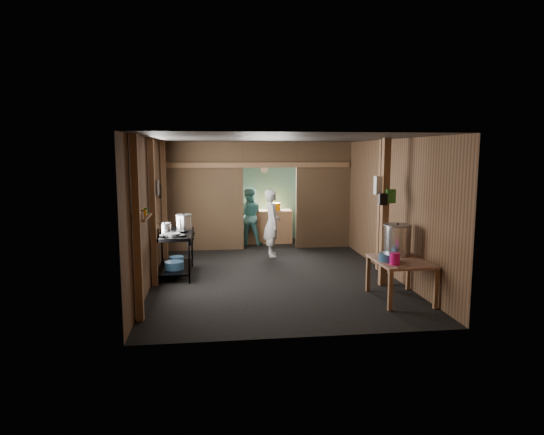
{
  "coord_description": "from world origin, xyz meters",
  "views": [
    {
      "loc": [
        -1.14,
        -9.22,
        2.36
      ],
      "look_at": [
        0.0,
        -0.2,
        1.1
      ],
      "focal_mm": 31.33,
      "sensor_mm": 36.0,
      "label": 1
    }
  ],
  "objects": [
    {
      "name": "worker_back",
      "position": [
        -0.23,
        2.71,
        0.73
      ],
      "size": [
        0.78,
        0.64,
        1.46
      ],
      "primitive_type": "imported",
      "rotation": [
        0.0,
        0.0,
        3.01
      ],
      "color": "#539E9A",
      "rests_on": "floor"
    },
    {
      "name": "pan_lid_small",
      "position": [
        -2.21,
        0.8,
        1.55
      ],
      "size": [
        0.03,
        0.3,
        0.3
      ],
      "primitive_type": "cylinder",
      "rotation": [
        0.0,
        1.57,
        0.0
      ],
      "color": "black",
      "rests_on": "wall_left"
    },
    {
      "name": "wall_clock",
      "position": [
        0.25,
        3.4,
        1.9
      ],
      "size": [
        0.2,
        0.03,
        0.2
      ],
      "primitive_type": "cylinder",
      "rotation": [
        1.57,
        0.0,
        0.0
      ],
      "color": "white",
      "rests_on": "wall_back"
    },
    {
      "name": "partition_left",
      "position": [
        -1.32,
        2.2,
        1.3
      ],
      "size": [
        1.85,
        0.1,
        2.6
      ],
      "primitive_type": "cube",
      "color": "brown",
      "rests_on": "floor"
    },
    {
      "name": "blue_tub_back",
      "position": [
        -1.88,
        0.27,
        0.22
      ],
      "size": [
        0.28,
        0.28,
        0.11
      ],
      "primitive_type": "cylinder",
      "color": "#315C83",
      "rests_on": "gas_range"
    },
    {
      "name": "wall_right",
      "position": [
        2.25,
        0.0,
        1.3
      ],
      "size": [
        0.0,
        7.0,
        2.6
      ],
      "primitive_type": "cube",
      "color": "brown",
      "rests_on": "ground"
    },
    {
      "name": "pink_bucket",
      "position": [
        1.61,
        -2.43,
        0.74
      ],
      "size": [
        0.2,
        0.2,
        0.18
      ],
      "primitive_type": "cylinder",
      "rotation": [
        0.0,
        0.0,
        -0.38
      ],
      "color": "#F3127F",
      "rests_on": "prep_table"
    },
    {
      "name": "bag_black",
      "position": [
        1.78,
        -1.38,
        1.55
      ],
      "size": [
        0.14,
        0.1,
        0.2
      ],
      "primitive_type": "cube",
      "color": "black",
      "rests_on": "post_free"
    },
    {
      "name": "partition_right",
      "position": [
        1.57,
        2.2,
        1.3
      ],
      "size": [
        1.35,
        0.1,
        2.6
      ],
      "primitive_type": "cube",
      "color": "brown",
      "rests_on": "floor"
    },
    {
      "name": "red_cup",
      "position": [
        -0.03,
        2.95,
        0.92
      ],
      "size": [
        0.12,
        0.12,
        0.14
      ],
      "primitive_type": "cylinder",
      "color": "#A82A0F",
      "rests_on": "back_counter"
    },
    {
      "name": "partition_header",
      "position": [
        0.25,
        2.2,
        2.3
      ],
      "size": [
        1.3,
        0.1,
        0.6
      ],
      "primitive_type": "cube",
      "color": "brown",
      "rests_on": "wall_back"
    },
    {
      "name": "post_left_b",
      "position": [
        -2.18,
        -0.8,
        1.3
      ],
      "size": [
        0.1,
        0.12,
        2.6
      ],
      "primitive_type": "cube",
      "color": "#98673F",
      "rests_on": "floor"
    },
    {
      "name": "cook",
      "position": [
        0.19,
        1.32,
        0.76
      ],
      "size": [
        0.38,
        0.57,
        1.53
      ],
      "primitive_type": "imported",
      "rotation": [
        0.0,
        0.0,
        1.6
      ],
      "color": "silver",
      "rests_on": "floor"
    },
    {
      "name": "yellow_tub",
      "position": [
        0.46,
        2.95,
        0.95
      ],
      "size": [
        0.34,
        0.34,
        0.19
      ],
      "primitive_type": "cylinder",
      "color": "orange",
      "rests_on": "back_counter"
    },
    {
      "name": "wall_shelf",
      "position": [
        -2.15,
        -2.1,
        1.4
      ],
      "size": [
        0.14,
        0.8,
        0.03
      ],
      "primitive_type": "cube",
      "color": "#98673F",
      "rests_on": "wall_left"
    },
    {
      "name": "bag_white",
      "position": [
        1.8,
        -1.22,
        1.78
      ],
      "size": [
        0.22,
        0.15,
        0.32
      ],
      "primitive_type": "cube",
      "color": "white",
      "rests_on": "post_free"
    },
    {
      "name": "stove_pot_large",
      "position": [
        -1.71,
        0.23,
        0.97
      ],
      "size": [
        0.38,
        0.38,
        0.32
      ],
      "primitive_type": null,
      "rotation": [
        0.0,
        0.0,
        -0.26
      ],
      "color": "silver",
      "rests_on": "gas_range"
    },
    {
      "name": "bag_green",
      "position": [
        1.92,
        -1.36,
        1.6
      ],
      "size": [
        0.16,
        0.12,
        0.24
      ],
      "primitive_type": "cube",
      "color": "#34862C",
      "rests_on": "post_free"
    },
    {
      "name": "wall_back",
      "position": [
        0.0,
        3.5,
        1.3
      ],
      "size": [
        4.5,
        0.0,
        2.6
      ],
      "primitive_type": "cube",
      "color": "brown",
      "rests_on": "ground"
    },
    {
      "name": "post_right",
      "position": [
        2.18,
        -0.2,
        1.3
      ],
      "size": [
        0.1,
        0.12,
        2.6
      ],
      "primitive_type": "cube",
      "color": "#98673F",
      "rests_on": "floor"
    },
    {
      "name": "blue_tub_front",
      "position": [
        -1.88,
        -0.32,
        0.24
      ],
      "size": [
        0.36,
        0.36,
        0.15
      ],
      "primitive_type": "cylinder",
      "color": "#315C83",
      "rests_on": "gas_range"
    },
    {
      "name": "stock_pot",
      "position": [
        1.91,
        -1.77,
        0.9
      ],
      "size": [
        0.55,
        0.55,
        0.54
      ],
      "primitive_type": null,
      "rotation": [
        0.0,
        0.0,
        0.2
      ],
      "color": "silver",
      "rests_on": "prep_table"
    },
    {
      "name": "jar_yellow",
      "position": [
        -2.15,
        -2.1,
        1.47
      ],
      "size": [
        0.08,
        0.08,
        0.1
      ],
      "primitive_type": "cylinder",
      "color": "orange",
      "rests_on": "wall_shelf"
    },
    {
      "name": "back_counter",
      "position": [
        0.3,
        2.95,
        0.42
      ],
      "size": [
        1.2,
        0.5,
        0.85
      ],
      "primitive_type": "cube",
      "color": "#98673F",
      "rests_on": "floor"
    },
    {
      "name": "ceiling",
      "position": [
        0.0,
        0.0,
        2.6
      ],
      "size": [
        4.5,
        7.0,
        0.0
      ],
      "primitive_type": "cube",
      "color": "#383533",
      "rests_on": "ground"
    },
    {
      "name": "turquoise_panel",
      "position": [
        0.0,
        3.44,
        1.25
      ],
      "size": [
        4.4,
        0.06,
        2.5
      ],
      "primitive_type": "cube",
      "color": "#65ADAB",
      "rests_on": "wall_back"
    },
    {
      "name": "post_left_a",
      "position": [
        -2.18,
        -2.6,
        1.3
      ],
      "size": [
        0.1,
        0.12,
        2.6
      ],
      "primitive_type": "cube",
      "color": "#98673F",
      "rests_on": "floor"
    },
    {
      "name": "jar_green",
      "position": [
        -2.15,
        -1.88,
        1.47
      ],
      "size": [
        0.06,
        0.06,
        0.1
      ],
      "primitive_type": "cylinder",
      "color": "#34862C",
      "rests_on": "wall_shelf"
    },
    {
      "name": "post_free",
      "position": [
        1.85,
        -1.3,
        1.3
      ],
      "size": [
        0.12,
        0.12,
        2.6
      ],
      "primitive_type": "cube",
      "color": "#98673F",
      "rests_on": "floor"
    },
    {
      "name": "knife",
      "position": [
        1.7,
        -2.59,
        0.65
      ],
      "size": [
        0.29,
        0.14,
        0.01
      ],
      "primitive_type": "cube",
      "rotation": [
        0.0,
        0.0,
        0.35
      ],
      "color": "silver",
      "rests_on": "prep_table"
    },
    {
      "name": "cross_beam",
      "position": [
        0.0,
        2.15,
        2.05
      ],
      "size": [
        4.4,
        0.12,
        0.12
      ],
      "primitive_type": "cube",
      "color": "#98673F",
      "rests_on": "wall_left"
    },
    {
      "name": "wash_basin",
      "position": [
        1.62,
        -2.19,
        0.71
      ],
      "size": [
        0.42,
        0.42,
        0.12
      ],
      "primitive_type": "cylinder",
      "rotation": [
        0.0,
        0.0,
        -0.32
      ],
      "color": "#315C83",
      "rests_on": "prep_table"
    },
    {
      "name": "wall_front",
      "position": [
        0.0,
        -3.5,
        1.3
      ],
      "size": [
        4.5,
        0.0,
        2.6
      ],
      "primitive_type": "cube",
      "color": "brown",
      "rests_on": "ground"
    },
    {
      "name": "floor",
      "position": [
        0.0,
        0.0,
        0.0
      ],
      "size": [
        4.5,
        7.0,
        0.0
      ],
      "primitive_type": "cube",
      "color": "black",
      "rests_on": "ground"
    },
    {
      "name": "prep_table",
      "position": [
        1.83,
        -2.14,
        0.32
      ],
      "size": [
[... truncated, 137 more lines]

